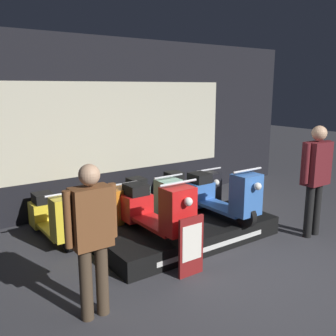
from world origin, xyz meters
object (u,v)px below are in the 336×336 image
person_left_browsing (92,232)px  scooter_display_left (155,210)px  scooter_backrow_2 (152,198)px  person_right_browsing (316,172)px  scooter_backrow_3 (190,190)px  price_sign_board (191,246)px  scooter_backrow_0 (54,217)px  scooter_backrow_1 (107,207)px  scooter_display_right (221,195)px

person_left_browsing → scooter_display_left: bearing=33.9°
scooter_backrow_2 → person_right_browsing: person_right_browsing is taller
scooter_backrow_3 → price_sign_board: 2.68m
scooter_backrow_0 → person_right_browsing: person_right_browsing is taller
scooter_backrow_2 → price_sign_board: 2.24m
scooter_backrow_0 → person_left_browsing: (-0.34, -2.20, 0.56)m
scooter_backrow_0 → scooter_backrow_1: (0.89, 0.00, 0.00)m
scooter_display_right → scooter_backrow_3: bearing=72.1°
scooter_backrow_1 → price_sign_board: scooter_backrow_1 is taller
scooter_backrow_0 → price_sign_board: scooter_backrow_0 is taller
scooter_display_right → scooter_backrow_2: (-0.46, 1.30, -0.28)m
scooter_backrow_3 → person_left_browsing: bearing=-143.7°
scooter_display_left → person_left_browsing: bearing=-146.1°
scooter_backrow_1 → price_sign_board: bearing=-87.0°
scooter_backrow_0 → scooter_backrow_3: bearing=0.0°
scooter_display_right → scooter_backrow_2: bearing=109.5°
scooter_backrow_1 → scooter_display_left: bearing=-85.2°
scooter_backrow_1 → price_sign_board: size_ratio=1.98×
scooter_display_right → person_left_browsing: (-2.57, -0.89, 0.28)m
scooter_display_right → scooter_backrow_1: (-1.35, 1.30, -0.28)m
person_left_browsing → person_right_browsing: bearing=-0.0°
scooter_backrow_0 → scooter_backrow_2: (1.77, 0.00, 0.00)m
scooter_display_left → scooter_backrow_1: bearing=94.8°
person_left_browsing → price_sign_board: size_ratio=2.08×
price_sign_board → person_left_browsing: bearing=-175.8°
scooter_backrow_2 → person_left_browsing: person_left_browsing is taller
scooter_display_left → scooter_backrow_0: 1.66m
person_right_browsing → scooter_backrow_0: bearing=146.7°
scooter_display_left → scooter_backrow_2: bearing=59.3°
scooter_backrow_3 → scooter_backrow_0: bearing=180.0°
scooter_display_left → scooter_backrow_0: bearing=127.3°
scooter_backrow_0 → scooter_backrow_3: (2.66, 0.00, 0.00)m
scooter_display_left → person_right_browsing: person_right_browsing is taller
scooter_backrow_0 → person_left_browsing: 2.29m
scooter_display_right → person_left_browsing: person_left_browsing is taller
scooter_display_left → price_sign_board: bearing=-90.1°
scooter_display_left → scooter_backrow_0: size_ratio=1.00×
scooter_backrow_2 → scooter_display_right: bearing=-70.5°
scooter_display_right → person_right_browsing: person_right_browsing is taller
scooter_backrow_3 → person_left_browsing: person_left_browsing is taller
scooter_backrow_3 → person_left_browsing: 3.76m
scooter_display_right → scooter_backrow_1: size_ratio=1.00×
scooter_display_right → scooter_display_left: bearing=180.0°
scooter_backrow_0 → scooter_display_left: bearing=-52.7°
scooter_display_left → price_sign_board: size_ratio=1.98×
scooter_backrow_3 → person_right_browsing: bearing=-72.4°
scooter_backrow_1 → scooter_display_right: bearing=-44.1°
scooter_backrow_1 → scooter_backrow_3: size_ratio=1.00×
person_left_browsing → person_right_browsing: 3.69m
scooter_display_left → person_right_browsing: 2.55m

